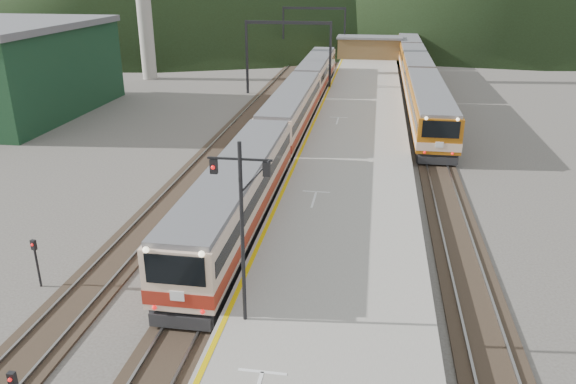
# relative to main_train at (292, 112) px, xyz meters

# --- Properties ---
(track_main) EXTENTS (2.60, 200.00, 0.23)m
(track_main) POSITION_rel_main_train_xyz_m (0.00, 1.21, -1.87)
(track_main) COLOR black
(track_main) RESTS_ON ground
(track_far) EXTENTS (2.60, 200.00, 0.23)m
(track_far) POSITION_rel_main_train_xyz_m (-5.00, 1.21, -1.87)
(track_far) COLOR black
(track_far) RESTS_ON ground
(track_second) EXTENTS (2.60, 200.00, 0.23)m
(track_second) POSITION_rel_main_train_xyz_m (11.50, 1.21, -1.87)
(track_second) COLOR black
(track_second) RESTS_ON ground
(platform) EXTENTS (8.00, 100.00, 1.00)m
(platform) POSITION_rel_main_train_xyz_m (5.60, -0.79, -1.44)
(platform) COLOR gray
(platform) RESTS_ON ground
(gantry_near) EXTENTS (9.55, 0.25, 8.00)m
(gantry_near) POSITION_rel_main_train_xyz_m (-2.85, 16.21, 3.65)
(gantry_near) COLOR black
(gantry_near) RESTS_ON ground
(gantry_far) EXTENTS (9.55, 0.25, 8.00)m
(gantry_far) POSITION_rel_main_train_xyz_m (-2.85, 41.21, 3.65)
(gantry_far) COLOR black
(gantry_far) RESTS_ON ground
(warehouse) EXTENTS (14.50, 20.50, 8.60)m
(warehouse) POSITION_rel_main_train_xyz_m (-28.00, 3.21, 2.38)
(warehouse) COLOR black
(warehouse) RESTS_ON ground
(station_shed) EXTENTS (9.40, 4.40, 3.10)m
(station_shed) POSITION_rel_main_train_xyz_m (5.60, 39.21, 0.63)
(station_shed) COLOR brown
(station_shed) RESTS_ON platform
(main_train) EXTENTS (2.80, 57.52, 3.42)m
(main_train) POSITION_rel_main_train_xyz_m (0.00, 0.00, 0.00)
(main_train) COLOR beige
(main_train) RESTS_ON track_main
(second_train) EXTENTS (3.10, 63.63, 3.79)m
(second_train) POSITION_rel_main_train_xyz_m (11.50, 24.61, 0.19)
(second_train) COLOR #A5580F
(second_train) RESTS_ON track_second
(signal_mast) EXTENTS (2.20, 0.20, 6.84)m
(signal_mast) POSITION_rel_main_train_xyz_m (2.58, -28.78, 3.24)
(signal_mast) COLOR black
(signal_mast) RESTS_ON platform
(short_signal_b) EXTENTS (0.26, 0.23, 2.27)m
(short_signal_b) POSITION_rel_main_train_xyz_m (-2.45, -4.41, -0.48)
(short_signal_b) COLOR black
(short_signal_b) RESTS_ON ground
(short_signal_c) EXTENTS (0.25, 0.21, 2.27)m
(short_signal_c) POSITION_rel_main_train_xyz_m (-7.29, -26.31, -0.48)
(short_signal_c) COLOR black
(short_signal_c) RESTS_ON ground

